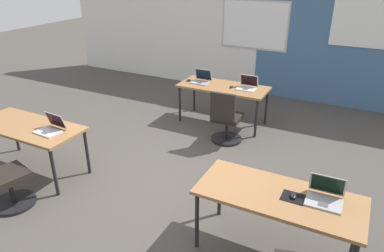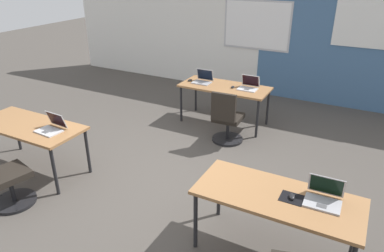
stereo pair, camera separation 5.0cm
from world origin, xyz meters
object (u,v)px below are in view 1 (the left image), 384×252
at_px(chair_near_left_inner, 2,181).
at_px(mouse_far_right, 231,87).
at_px(laptop_near_left_inner, 51,128).
at_px(laptop_far_right, 247,86).
at_px(desk_far_center, 223,89).
at_px(chair_far_right, 226,121).
at_px(desk_near_left, 28,129).
at_px(mouse_near_right_end, 293,196).
at_px(mouse_far_left, 188,80).
at_px(laptop_near_right_end, 325,196).
at_px(laptop_far_left, 201,80).
at_px(desk_near_right, 279,200).

distance_m(chair_near_left_inner, mouse_far_right, 3.87).
relative_size(laptop_near_left_inner, laptop_far_right, 1.06).
distance_m(desk_far_center, mouse_far_right, 0.18).
relative_size(desk_far_center, chair_far_right, 1.74).
xyz_separation_m(desk_near_left, mouse_near_right_end, (3.63, 0.01, 0.08)).
height_order(mouse_far_left, chair_far_right, chair_far_right).
bearing_deg(desk_near_left, chair_near_left_inner, -63.53).
height_order(laptop_near_right_end, chair_far_right, laptop_near_right_end).
distance_m(mouse_near_right_end, mouse_far_left, 3.77).
relative_size(mouse_far_left, chair_near_left_inner, 0.12).
relative_size(chair_near_left_inner, laptop_far_right, 2.78).
relative_size(laptop_near_right_end, chair_near_left_inner, 0.37).
xyz_separation_m(desk_near_left, laptop_far_right, (2.18, 2.86, 0.11)).
distance_m(laptop_far_right, mouse_far_right, 0.28).
bearing_deg(mouse_far_right, laptop_near_left_inner, -118.19).
distance_m(mouse_near_right_end, mouse_far_right, 3.25).
height_order(laptop_far_left, laptop_near_left_inner, laptop_far_left).
bearing_deg(desk_near_right, chair_near_left_inner, -166.27).
height_order(desk_near_right, laptop_far_right, laptop_far_right).
xyz_separation_m(desk_far_center, mouse_far_right, (0.16, -0.03, 0.08)).
xyz_separation_m(mouse_near_right_end, mouse_far_left, (-2.57, 2.75, -0.00)).
distance_m(desk_near_right, chair_near_left_inner, 3.22).
bearing_deg(mouse_far_left, laptop_near_left_inner, -102.70).
bearing_deg(laptop_near_left_inner, chair_near_left_inner, -90.03).
height_order(chair_near_left_inner, chair_far_right, same).
xyz_separation_m(desk_far_center, laptop_near_left_inner, (-1.31, -2.78, 0.11)).
bearing_deg(desk_near_left, chair_far_right, 44.82).
distance_m(laptop_far_left, mouse_far_left, 0.25).
distance_m(laptop_near_right_end, laptop_near_left_inner, 3.47).
distance_m(mouse_near_right_end, laptop_far_left, 3.64).
xyz_separation_m(laptop_far_left, chair_near_left_inner, (-0.92, -3.57, -0.39)).
xyz_separation_m(mouse_far_left, laptop_near_left_inner, (-0.62, -2.75, 0.03)).
relative_size(desk_near_right, laptop_far_right, 4.83).
distance_m(desk_near_left, laptop_near_right_end, 3.91).
bearing_deg(desk_near_right, mouse_far_right, 119.77).
bearing_deg(chair_far_right, laptop_far_right, -97.90).
xyz_separation_m(desk_near_right, laptop_far_right, (-1.32, 2.86, 0.11)).
height_order(desk_near_right, laptop_near_left_inner, laptop_near_left_inner).
bearing_deg(chair_far_right, laptop_near_right_end, 129.87).
distance_m(laptop_near_left_inner, mouse_far_right, 3.13).
height_order(desk_far_center, mouse_far_right, mouse_far_right).
xyz_separation_m(desk_near_right, desk_far_center, (-1.75, 2.80, 0.00)).
bearing_deg(laptop_near_left_inner, desk_far_center, 68.89).
xyz_separation_m(mouse_near_right_end, mouse_far_right, (-1.72, 2.76, -0.00)).
bearing_deg(chair_near_left_inner, laptop_far_left, -90.64).
height_order(desk_near_left, mouse_far_right, mouse_far_right).
height_order(desk_near_right, chair_far_right, chair_far_right).
xyz_separation_m(laptop_near_right_end, mouse_far_right, (-1.99, 2.67, -0.03)).
bearing_deg(laptop_near_right_end, chair_near_left_inner, -167.63).
relative_size(desk_near_right, laptop_far_left, 4.84).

